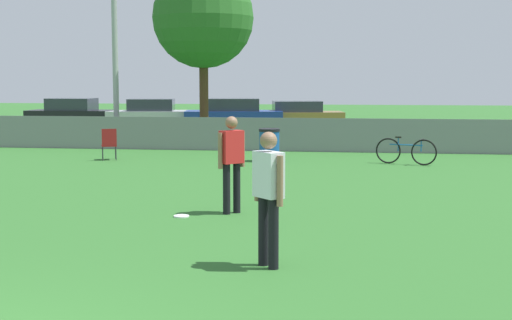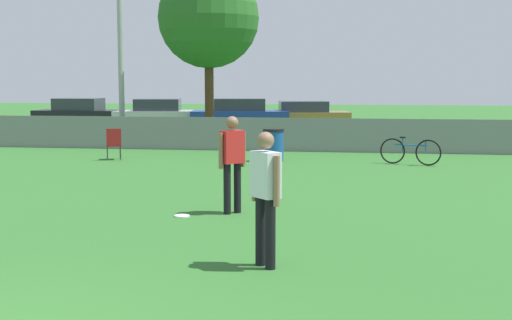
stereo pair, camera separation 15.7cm
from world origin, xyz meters
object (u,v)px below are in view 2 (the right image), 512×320
object	(u,v)px
tree_near_pole	(209,18)
parked_car_blue	(240,115)
light_pole	(120,5)
parked_car_dark	(79,115)
folding_chair_sideline	(114,142)
player_receiver_white	(265,189)
player_defender_red	(232,157)
parked_car_silver	(158,115)
bicycle_sideline	(410,151)
parked_car_tan	(303,116)
trash_bin	(273,145)
frisbee_disc	(182,216)

from	to	relation	value
tree_near_pole	parked_car_blue	bearing A→B (deg)	90.49
light_pole	parked_car_dark	world-z (taller)	light_pole
light_pole	tree_near_pole	world-z (taller)	light_pole
folding_chair_sideline	parked_car_blue	distance (m)	12.14
player_receiver_white	light_pole	bearing A→B (deg)	162.38
player_defender_red	parked_car_silver	xyz separation A→B (m)	(-7.13, 19.52, -0.32)
tree_near_pole	player_defender_red	xyz separation A→B (m)	(3.25, -12.92, -3.51)
bicycle_sideline	parked_car_tan	world-z (taller)	parked_car_tan
parked_car_blue	parked_car_dark	bearing A→B (deg)	173.73
trash_bin	parked_car_dark	size ratio (longest dim) A/B	0.24
frisbee_disc	player_defender_red	bearing A→B (deg)	28.11
frisbee_disc	folding_chair_sideline	size ratio (longest dim) A/B	0.29
frisbee_disc	parked_car_blue	bearing A→B (deg)	97.06
bicycle_sideline	parked_car_tan	xyz separation A→B (m)	(-4.07, 12.81, 0.28)
trash_bin	folding_chair_sideline	bearing A→B (deg)	-175.45
trash_bin	parked_car_silver	size ratio (longest dim) A/B	0.23
folding_chair_sideline	trash_bin	size ratio (longest dim) A/B	0.98
light_pole	folding_chair_sideline	size ratio (longest dim) A/B	9.05
player_defender_red	frisbee_disc	world-z (taller)	player_defender_red
folding_chair_sideline	tree_near_pole	bearing A→B (deg)	-130.34
tree_near_pole	player_defender_red	bearing A→B (deg)	-75.89
tree_near_pole	frisbee_disc	xyz separation A→B (m)	(2.44, -13.35, -4.51)
frisbee_disc	trash_bin	bearing A→B (deg)	86.49
player_receiver_white	frisbee_disc	bearing A→B (deg)	168.91
player_defender_red	parked_car_dark	xyz separation A→B (m)	(-10.92, 19.43, -0.31)
trash_bin	parked_car_tan	bearing A→B (deg)	90.97
parked_car_silver	light_pole	bearing A→B (deg)	-93.24
player_defender_red	folding_chair_sideline	world-z (taller)	player_defender_red
parked_car_dark	parked_car_tan	world-z (taller)	parked_car_dark
folding_chair_sideline	parked_car_tan	size ratio (longest dim) A/B	0.21
tree_near_pole	parked_car_tan	size ratio (longest dim) A/B	1.42
light_pole	frisbee_disc	world-z (taller)	light_pole
folding_chair_sideline	bicycle_sideline	world-z (taller)	folding_chair_sideline
trash_bin	parked_car_silver	distance (m)	13.36
light_pole	folding_chair_sideline	distance (m)	6.53
frisbee_disc	bicycle_sideline	xyz separation A→B (m)	(4.38, 8.23, 0.36)
parked_car_tan	parked_car_silver	bearing A→B (deg)	177.44
parked_car_silver	parked_car_blue	world-z (taller)	parked_car_blue
folding_chair_sideline	trash_bin	xyz separation A→B (m)	(4.68, 0.37, -0.04)
player_receiver_white	player_defender_red	bearing A→B (deg)	154.40
frisbee_disc	parked_car_dark	size ratio (longest dim) A/B	0.07
bicycle_sideline	parked_car_dark	size ratio (longest dim) A/B	0.41
parked_car_dark	parked_car_silver	size ratio (longest dim) A/B	0.96
tree_near_pole	folding_chair_sideline	bearing A→B (deg)	-108.14
light_pole	trash_bin	size ratio (longest dim) A/B	8.89
frisbee_disc	parked_car_silver	distance (m)	20.94
light_pole	parked_car_blue	size ratio (longest dim) A/B	1.82
light_pole	parked_car_tan	xyz separation A→B (m)	(5.80, 8.34, -4.30)
parked_car_silver	parked_car_tan	size ratio (longest dim) A/B	0.94
player_receiver_white	bicycle_sideline	world-z (taller)	player_receiver_white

